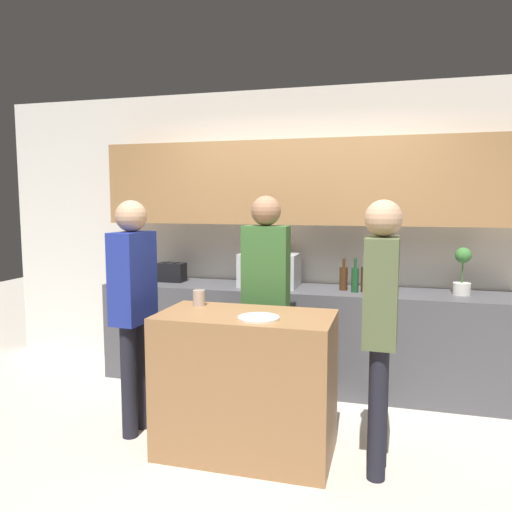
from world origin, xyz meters
TOP-DOWN VIEW (x-y plane):
  - ground_plane at (0.00, 0.00)m, footprint 14.00×14.00m
  - back_wall at (0.00, 1.66)m, footprint 6.40×0.40m
  - back_counter at (0.00, 1.39)m, footprint 3.60×0.62m
  - kitchen_island at (-0.11, 0.08)m, footprint 1.13×0.60m
  - microwave at (-0.28, 1.42)m, footprint 0.52×0.39m
  - toaster at (-1.25, 1.42)m, footprint 0.26×0.16m
  - potted_plant at (1.36, 1.42)m, footprint 0.14×0.14m
  - bottle_0 at (0.39, 1.38)m, footprint 0.07×0.07m
  - bottle_1 at (0.49, 1.31)m, footprint 0.06×0.06m
  - bottle_2 at (0.58, 1.34)m, footprint 0.08×0.08m
  - plate_on_island at (0.01, -0.04)m, footprint 0.26×0.26m
  - cup_0 at (-0.50, 0.24)m, footprint 0.08×0.08m
  - person_left at (0.74, 0.05)m, footprint 0.22×0.35m
  - person_center at (-0.12, 0.64)m, footprint 0.34×0.22m
  - person_right at (-0.96, 0.15)m, footprint 0.22×0.35m

SIDE VIEW (x-z plane):
  - ground_plane at x=0.00m, z-range 0.00..0.00m
  - back_counter at x=0.00m, z-range 0.00..0.89m
  - kitchen_island at x=-0.11m, z-range 0.00..0.94m
  - plate_on_island at x=0.01m, z-range 0.94..0.95m
  - toaster at x=-1.25m, z-range 0.89..1.07m
  - cup_0 at x=-0.50m, z-range 0.94..1.04m
  - person_right at x=-0.96m, z-range 0.16..1.83m
  - person_left at x=0.74m, z-range 0.16..1.83m
  - bottle_0 at x=0.39m, z-range 0.86..1.13m
  - bottle_1 at x=0.49m, z-range 0.86..1.15m
  - bottle_2 at x=0.58m, z-range 0.85..1.16m
  - person_center at x=-0.12m, z-range 0.17..1.87m
  - microwave at x=-0.28m, z-range 0.89..1.19m
  - potted_plant at x=1.36m, z-range 0.89..1.28m
  - back_wall at x=0.00m, z-range 0.19..2.89m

